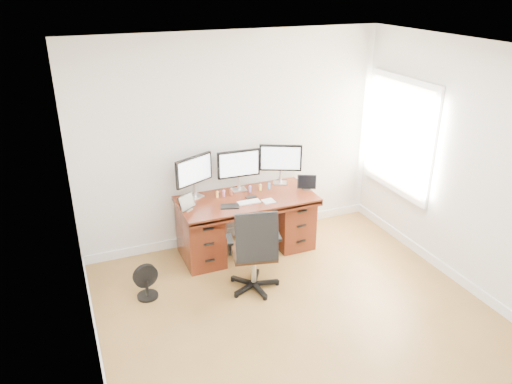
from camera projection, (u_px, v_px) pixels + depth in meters
name	position (u px, v px, depth m)	size (l,w,h in m)	color
ground	(314.00, 336.00, 4.93)	(4.50, 4.50, 0.00)	olive
back_wall	(233.00, 141.00, 6.29)	(4.00, 0.10, 2.70)	silver
right_wall	(485.00, 177.00, 5.18)	(0.10, 4.50, 2.70)	silver
desk	(246.00, 222.00, 6.32)	(1.70, 0.80, 0.75)	#511E10
office_chair	(254.00, 264.00, 5.52)	(0.66, 0.66, 1.03)	black
floor_fan	(146.00, 282.00, 5.45)	(0.28, 0.23, 0.40)	black
monitor_left	(194.00, 172.00, 6.05)	(0.51, 0.27, 0.53)	silver
monitor_center	(239.00, 165.00, 6.25)	(0.55, 0.15, 0.53)	silver
monitor_right	(281.00, 159.00, 6.45)	(0.51, 0.27, 0.53)	silver
tablet_left	(187.00, 203.00, 5.81)	(0.24, 0.19, 0.19)	silver
tablet_right	(307.00, 183.00, 6.36)	(0.24, 0.17, 0.19)	silver
keyboard	(249.00, 202.00, 6.02)	(0.27, 0.12, 0.01)	white
trackpad	(269.00, 201.00, 6.05)	(0.14, 0.14, 0.01)	silver
drawing_tablet	(230.00, 206.00, 5.92)	(0.22, 0.14, 0.01)	black
phone	(251.00, 197.00, 6.16)	(0.13, 0.06, 0.01)	black
figurine_orange	(217.00, 194.00, 6.15)	(0.04, 0.04, 0.09)	gold
figurine_pink	(224.00, 193.00, 6.18)	(0.04, 0.04, 0.09)	pink
figurine_brown	(231.00, 192.00, 6.21)	(0.04, 0.04, 0.09)	#974D38
figurine_purple	(250.00, 188.00, 6.30)	(0.04, 0.04, 0.09)	#8A71D4
figurine_yellow	(260.00, 187.00, 6.35)	(0.04, 0.04, 0.09)	#DBD958
figurine_blue	(269.00, 185.00, 6.39)	(0.04, 0.04, 0.09)	#51A0DB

